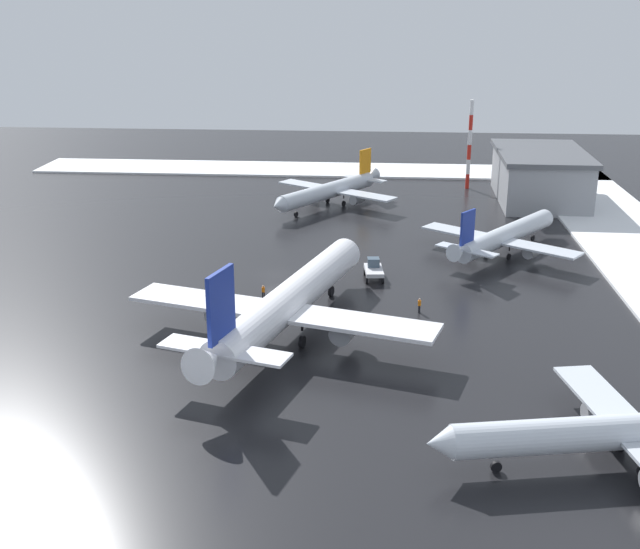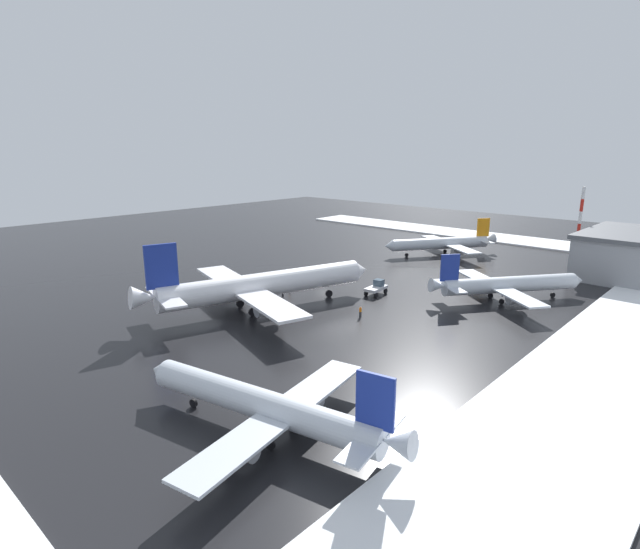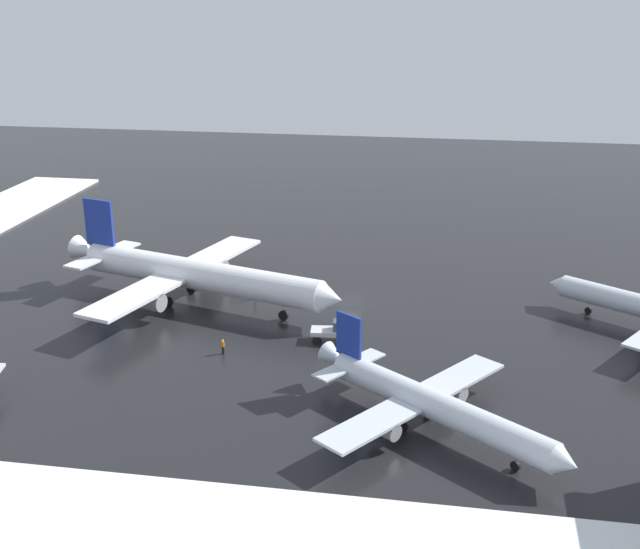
{
  "view_description": "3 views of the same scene",
  "coord_description": "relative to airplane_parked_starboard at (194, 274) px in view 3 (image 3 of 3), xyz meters",
  "views": [
    {
      "loc": [
        -96.71,
        -13.29,
        33.57
      ],
      "look_at": [
        -7.26,
        -6.32,
        2.75
      ],
      "focal_mm": 45.0,
      "sensor_mm": 36.0,
      "label": 1
    },
    {
      "loc": [
        -67.89,
        -61.21,
        24.57
      ],
      "look_at": [
        -5.05,
        -3.71,
        2.91
      ],
      "focal_mm": 28.0,
      "sensor_mm": 36.0,
      "label": 2
    },
    {
      "loc": [
        11.85,
        -94.57,
        37.69
      ],
      "look_at": [
        -3.43,
        -2.82,
        4.35
      ],
      "focal_mm": 45.0,
      "sensor_mm": 36.0,
      "label": 3
    }
  ],
  "objects": [
    {
      "name": "ground_crew_mid_apron",
      "position": [
        10.61,
        4.3,
        -2.94
      ],
      "size": [
        0.36,
        0.36,
        1.71
      ],
      "rotation": [
        0.0,
        0.0,
        3.49
      ],
      "color": "black",
      "rests_on": "ground_plane"
    },
    {
      "name": "airplane_parked_starboard",
      "position": [
        0.0,
        0.0,
        0.0
      ],
      "size": [
        39.01,
        32.83,
        11.83
      ],
      "rotation": [
        0.0,
        0.0,
        5.99
      ],
      "color": "white",
      "rests_on": "ground_plane"
    },
    {
      "name": "pushback_tug",
      "position": [
        18.98,
        -8.6,
        -2.62
      ],
      "size": [
        4.8,
        2.7,
        2.5
      ],
      "rotation": [
        0.0,
        0.0,
        6.38
      ],
      "color": "silver",
      "rests_on": "ground_plane"
    },
    {
      "name": "ground_plane",
      "position": [
        19.24,
        4.0,
        -3.91
      ],
      "size": [
        240.0,
        240.0,
        0.0
      ],
      "primitive_type": "plane",
      "color": "black"
    },
    {
      "name": "ground_crew_beside_wing",
      "position": [
        7.14,
        2.43,
        -2.94
      ],
      "size": [
        0.36,
        0.36,
        1.71
      ],
      "rotation": [
        0.0,
        0.0,
        3.52
      ],
      "color": "black",
      "rests_on": "ground_plane"
    },
    {
      "name": "airplane_foreground_jet",
      "position": [
        30.49,
        -26.46,
        -1.17
      ],
      "size": [
        23.84,
        20.69,
        8.27
      ],
      "rotation": [
        0.0,
        0.0,
        5.65
      ],
      "color": "silver",
      "rests_on": "ground_plane"
    },
    {
      "name": "ground_crew_near_tug",
      "position": [
        7.58,
        -13.93,
        -2.94
      ],
      "size": [
        0.36,
        0.36,
        1.71
      ],
      "rotation": [
        0.0,
        0.0,
        1.02
      ],
      "color": "black",
      "rests_on": "ground_plane"
    }
  ]
}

